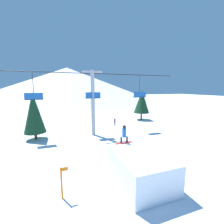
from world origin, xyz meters
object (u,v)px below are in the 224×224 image
at_px(snow_ramp, 139,167).
at_px(distant_skier, 115,122).
at_px(snowboarder, 124,134).
at_px(trail_marker, 62,182).
at_px(pine_tree_near, 34,113).

height_order(snow_ramp, distant_skier, snow_ramp).
distance_m(snowboarder, distant_skier, 12.53).
relative_size(snowboarder, trail_marker, 0.76).
height_order(snowboarder, pine_tree_near, pine_tree_near).
bearing_deg(distant_skier, pine_tree_near, -165.26).
bearing_deg(trail_marker, distant_skier, 59.29).
bearing_deg(pine_tree_near, distant_skier, 14.74).
xyz_separation_m(pine_tree_near, distant_skier, (10.81, 2.84, -2.45)).
bearing_deg(pine_tree_near, snow_ramp, -56.13).
height_order(snow_ramp, pine_tree_near, pine_tree_near).
height_order(snow_ramp, trail_marker, snow_ramp).
xyz_separation_m(snowboarder, distant_skier, (3.71, 11.81, -1.88)).
relative_size(snow_ramp, distant_skier, 3.56).
xyz_separation_m(snow_ramp, pine_tree_near, (-7.31, 10.89, 2.19)).
height_order(pine_tree_near, distant_skier, pine_tree_near).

